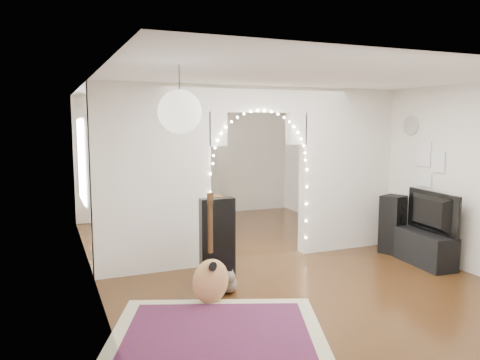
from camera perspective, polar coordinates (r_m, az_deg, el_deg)
name	(u,v)px	position (r m, az deg, el deg)	size (l,w,h in m)	color
floor	(257,258)	(7.57, 2.09, -9.46)	(7.50, 7.50, 0.00)	black
ceiling	(258,86)	(7.28, 2.18, 11.37)	(5.00, 7.50, 0.02)	white
wall_back	(189,157)	(10.80, -6.28, 2.77)	(5.00, 0.02, 2.70)	silver
wall_front	(448,220)	(4.25, 24.04, -4.50)	(5.00, 0.02, 2.70)	silver
wall_left	(90,182)	(6.65, -17.79, -0.22)	(0.02, 7.50, 2.70)	silver
wall_right	(386,168)	(8.65, 17.33, 1.42)	(0.02, 7.50, 2.70)	silver
divider_wall	(257,169)	(7.29, 2.14, 1.33)	(5.00, 0.20, 2.70)	silver
fairy_lights	(261,162)	(7.16, 2.58, 2.23)	(1.64, 0.04, 1.60)	#FFEABF
window	(82,161)	(8.43, -18.72, 2.25)	(0.04, 1.20, 1.40)	white
wall_clock	(411,125)	(8.15, 20.15, 6.26)	(0.31, 0.31, 0.03)	white
picture_frames	(428,164)	(7.89, 21.93, 1.80)	(0.02, 0.50, 0.70)	white
paper_lantern	(180,112)	(4.34, -7.36, 8.25)	(0.40, 0.40, 0.40)	white
ceiling_fan	(214,109)	(9.11, -3.20, 8.61)	(1.10, 1.10, 0.30)	gold
area_rug	(218,329)	(5.13, -2.75, -17.70)	(2.17, 1.64, 0.02)	maroon
guitar_case	(217,243)	(6.15, -2.78, -7.67)	(0.45, 0.15, 1.18)	black
acoustic_guitar	(211,263)	(5.63, -3.60, -10.08)	(0.48, 0.33, 1.14)	#BD854B
tabby_cat	(228,282)	(6.07, -1.47, -12.32)	(0.28, 0.52, 0.34)	brown
floor_speaker	(393,224)	(8.15, 18.12, -5.16)	(0.46, 0.44, 0.96)	black
media_console	(425,249)	(7.69, 21.62, -7.78)	(0.40, 1.00, 0.50)	black
tv	(427,212)	(7.57, 21.81, -3.68)	(1.07, 0.14, 0.62)	black
bookcase	(168,189)	(10.24, -8.83, -1.14)	(1.37, 0.35, 1.41)	#BEB18A
dining_table	(193,202)	(8.74, -5.75, -2.66)	(1.30, 0.97, 0.76)	brown
flower_vase	(193,193)	(8.71, -5.77, -1.56)	(0.18, 0.18, 0.19)	white
dining_chair_left	(193,239)	(7.79, -5.76, -7.16)	(0.52, 0.54, 0.49)	brown
dining_chair_right	(192,211)	(9.94, -5.89, -3.83)	(0.60, 0.61, 0.56)	brown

